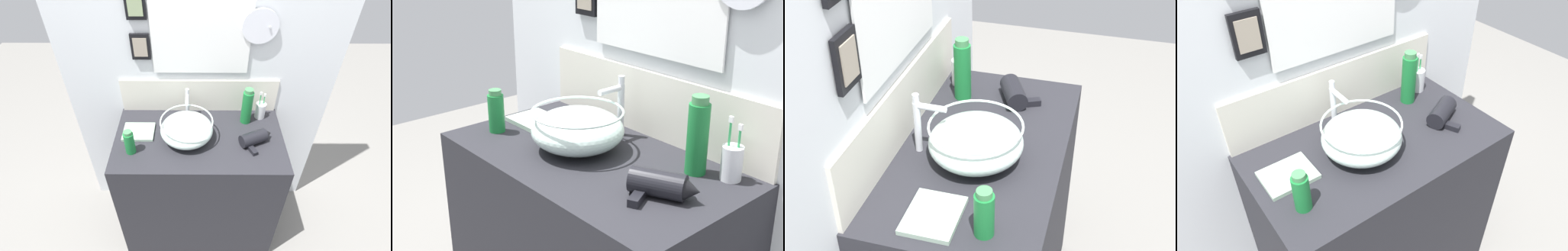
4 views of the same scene
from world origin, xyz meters
TOP-DOWN VIEW (x-y plane):
  - vanity_counter at (0.00, 0.00)m, footprint 1.00×0.55m
  - back_panel at (-0.00, 0.30)m, footprint 1.67×0.10m
  - glass_bowl_sink at (-0.07, -0.00)m, footprint 0.31×0.31m
  - faucet at (-0.07, 0.18)m, footprint 0.02×0.11m
  - hair_drier at (0.33, -0.03)m, footprint 0.21×0.19m
  - toothbrush_cup at (0.39, 0.20)m, footprint 0.06×0.06m
  - soap_dispenser at (0.29, 0.16)m, footprint 0.06×0.06m
  - shampoo_bottle at (-0.39, -0.11)m, footprint 0.06×0.06m
  - hand_towel at (-0.36, 0.04)m, footprint 0.19×0.15m

SIDE VIEW (x-z plane):
  - vanity_counter at x=0.00m, z-range 0.00..0.91m
  - hand_towel at x=-0.36m, z-range 0.91..0.92m
  - hair_drier at x=0.33m, z-range 0.90..0.98m
  - toothbrush_cup at x=0.39m, z-range 0.86..1.06m
  - glass_bowl_sink at x=-0.07m, z-range 0.91..1.05m
  - shampoo_bottle at x=-0.39m, z-range 0.90..1.06m
  - soap_dispenser at x=0.29m, z-range 0.90..1.14m
  - faucet at x=-0.07m, z-range 0.92..1.14m
  - back_panel at x=0.00m, z-range 0.00..2.42m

